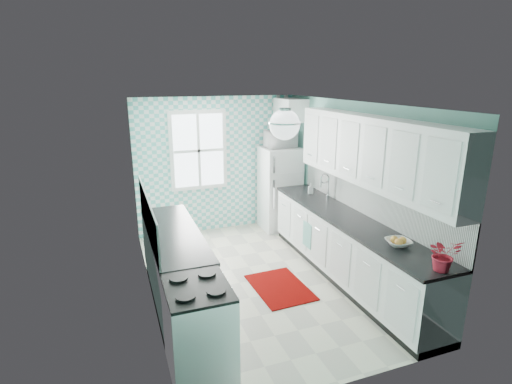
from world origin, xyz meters
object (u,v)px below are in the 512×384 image
object	(u,v)px
sink	(317,200)
microwave	(281,139)
stove	(199,327)
ceiling_light	(285,124)
potted_plant	(444,255)
fruit_bowl	(398,243)
fridge	(280,188)

from	to	relation	value
sink	microwave	world-z (taller)	microwave
stove	ceiling_light	bearing A→B (deg)	32.39
stove	microwave	size ratio (longest dim) A/B	1.68
sink	potted_plant	xyz separation A→B (m)	(-0.00, -2.61, 0.18)
fruit_bowl	microwave	xyz separation A→B (m)	(-0.09, 3.24, 0.75)
fridge	ceiling_light	bearing A→B (deg)	-109.69
microwave	fridge	bearing A→B (deg)	55.95
microwave	ceiling_light	bearing A→B (deg)	68.68
ceiling_light	sink	bearing A→B (deg)	47.76
sink	potted_plant	world-z (taller)	sink
stove	potted_plant	world-z (taller)	potted_plant
stove	fruit_bowl	size ratio (longest dim) A/B	3.25
potted_plant	microwave	distance (m)	3.95
ceiling_light	fridge	world-z (taller)	ceiling_light
stove	fruit_bowl	xyz separation A→B (m)	(2.40, 0.09, 0.49)
ceiling_light	microwave	distance (m)	2.90
ceiling_light	microwave	xyz separation A→B (m)	(1.11, 2.62, -0.60)
sink	fridge	bearing A→B (deg)	92.13
ceiling_light	potted_plant	world-z (taller)	ceiling_light
sink	microwave	distance (m)	1.52
ceiling_light	stove	xyz separation A→B (m)	(-1.20, -0.72, -1.84)
sink	microwave	bearing A→B (deg)	92.11
fridge	potted_plant	size ratio (longest dim) A/B	4.52
potted_plant	microwave	bearing A→B (deg)	91.32
potted_plant	stove	bearing A→B (deg)	166.69
sink	fruit_bowl	world-z (taller)	sink
ceiling_light	microwave	size ratio (longest dim) A/B	0.64
stove	potted_plant	size ratio (longest dim) A/B	2.64
ceiling_light	fruit_bowl	size ratio (longest dim) A/B	1.24
ceiling_light	fruit_bowl	distance (m)	1.91
sink	microwave	xyz separation A→B (m)	(-0.09, 1.29, 0.80)
ceiling_light	sink	size ratio (longest dim) A/B	0.65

